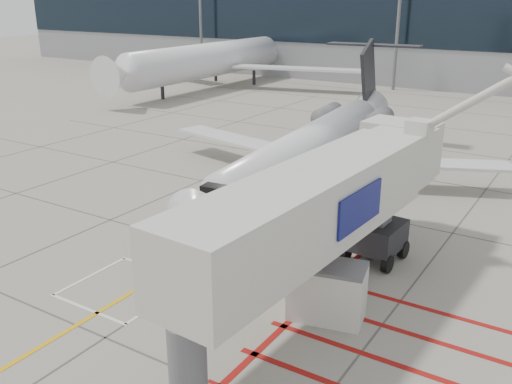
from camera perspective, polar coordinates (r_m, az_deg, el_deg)
The scene contains 9 objects.
ground_plane at distance 23.89m, azimuth -7.82°, elevation -9.73°, with size 260.00×260.00×0.00m, color gray.
regional_jet at distance 33.08m, azimuth 3.97°, elevation 6.08°, with size 24.07×30.35×7.95m, color silver, non-canonical shape.
jet_bridge at distance 20.36m, azimuth 5.35°, elevation -3.03°, with size 9.04×19.08×7.63m, color silver, non-canonical shape.
pushback_tug at distance 25.53m, azimuth -7.64°, elevation -5.96°, with size 2.39×1.50×1.40m, color #A61910, non-canonical shape.
baggage_cart at distance 26.17m, azimuth 4.66°, elevation -5.28°, with size 2.09×1.32×1.32m, color #58585D, non-canonical shape.
ground_power_unit at distance 21.56m, azimuth 7.13°, elevation -9.81°, with size 2.74×1.60×2.17m, color silver, non-canonical shape.
cone_nose at distance 28.48m, azimuth -11.58°, elevation -4.36°, with size 0.40×0.40×0.56m, color #F5440C.
cone_side at distance 28.55m, azimuth -0.75°, elevation -4.00°, with size 0.33×0.33×0.46m, color #E04F0B.
bg_aircraft_b at distance 75.89m, azimuth -3.14°, elevation 15.31°, with size 37.41×41.57×12.47m, color silver, non-canonical shape.
Camera 1 is at (13.75, -15.77, 11.54)m, focal length 40.00 mm.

